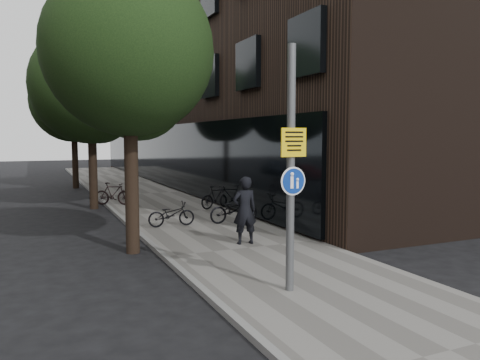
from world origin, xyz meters
TOP-DOWN VIEW (x-y plane):
  - ground at (0.00, 0.00)m, footprint 120.00×120.00m
  - sidewalk at (0.25, 10.00)m, footprint 4.50×60.00m
  - curb_edge at (-2.00, 10.00)m, footprint 0.15×60.00m
  - building_right_dark_brick at (8.50, 22.00)m, footprint 12.00×40.00m
  - street_tree_near at (-2.53, 4.64)m, footprint 4.40×4.40m
  - street_tree_mid at (-2.53, 13.14)m, footprint 5.00×5.00m
  - street_tree_far at (-2.53, 22.14)m, footprint 5.00×5.00m
  - signpost at (-0.50, -0.18)m, footprint 0.54×0.16m
  - pedestrian at (0.36, 3.80)m, footprint 0.73×0.51m
  - parked_bike_facade_near at (1.37, 6.92)m, footprint 1.78×0.64m
  - parked_bike_facade_far at (2.00, 10.22)m, footprint 1.64×0.90m
  - parked_bike_curb_near at (-0.80, 7.13)m, footprint 1.58×0.59m
  - parked_bike_curb_far at (-1.78, 12.99)m, footprint 1.69×1.14m

SIDE VIEW (x-z plane):
  - ground at x=0.00m, z-range 0.00..0.00m
  - sidewalk at x=0.25m, z-range 0.00..0.12m
  - curb_edge at x=-2.00m, z-range 0.00..0.13m
  - parked_bike_curb_near at x=-0.80m, z-range 0.12..0.94m
  - parked_bike_facade_near at x=1.37m, z-range 0.12..1.05m
  - parked_bike_facade_far at x=2.00m, z-range 0.12..1.07m
  - parked_bike_curb_far at x=-1.78m, z-range 0.12..1.11m
  - pedestrian at x=0.36m, z-range 0.12..2.01m
  - signpost at x=-0.50m, z-range 0.14..4.83m
  - street_tree_near at x=-2.53m, z-range 1.36..8.86m
  - street_tree_mid at x=-2.53m, z-range 1.21..9.01m
  - street_tree_far at x=-2.53m, z-range 1.21..9.01m
  - building_right_dark_brick at x=8.50m, z-range 0.00..18.00m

